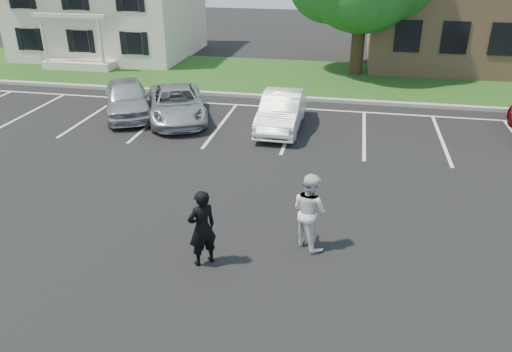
% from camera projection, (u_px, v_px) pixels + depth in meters
% --- Properties ---
extents(ground_plane, '(90.00, 90.00, 0.00)m').
position_uv_depth(ground_plane, '(248.00, 239.00, 12.26)').
color(ground_plane, black).
rests_on(ground_plane, ground).
extents(curb, '(40.00, 0.30, 0.15)m').
position_uv_depth(curb, '(302.00, 99.00, 22.86)').
color(curb, gray).
rests_on(curb, ground).
extents(grass_strip, '(44.00, 8.00, 0.08)m').
position_uv_depth(grass_strip, '(310.00, 78.00, 26.43)').
color(grass_strip, '#1E4217').
rests_on(grass_strip, ground).
extents(stall_lines, '(34.00, 5.36, 0.01)m').
position_uv_depth(stall_lines, '(328.00, 124.00, 19.95)').
color(stall_lines, silver).
rests_on(stall_lines, ground).
extents(man_black_suit, '(0.79, 0.78, 1.83)m').
position_uv_depth(man_black_suit, '(202.00, 228.00, 10.97)').
color(man_black_suit, black).
rests_on(man_black_suit, ground).
extents(man_white_shirt, '(1.16, 1.14, 1.88)m').
position_uv_depth(man_white_shirt, '(310.00, 211.00, 11.62)').
color(man_white_shirt, silver).
rests_on(man_white_shirt, ground).
extents(car_silver_west, '(3.54, 4.66, 1.48)m').
position_uv_depth(car_silver_west, '(127.00, 98.00, 20.62)').
color(car_silver_west, '#BBBBC1').
rests_on(car_silver_west, ground).
extents(car_silver_minivan, '(3.79, 5.16, 1.30)m').
position_uv_depth(car_silver_minivan, '(177.00, 104.00, 20.18)').
color(car_silver_minivan, '#ABADB2').
rests_on(car_silver_minivan, ground).
extents(car_white_sedan, '(1.49, 4.25, 1.40)m').
position_uv_depth(car_white_sedan, '(282.00, 111.00, 19.18)').
color(car_white_sedan, white).
rests_on(car_white_sedan, ground).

